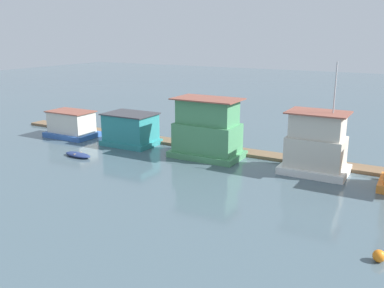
{
  "coord_description": "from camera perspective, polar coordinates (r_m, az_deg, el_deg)",
  "views": [
    {
      "loc": [
        19.13,
        -35.06,
        11.64
      ],
      "look_at": [
        0.0,
        -1.0,
        1.4
      ],
      "focal_mm": 40.0,
      "sensor_mm": 36.0,
      "label": 1
    }
  ],
  "objects": [
    {
      "name": "houseboat_teal",
      "position": [
        45.81,
        -8.18,
        1.94
      ],
      "size": [
        5.46,
        4.09,
        3.39
      ],
      "color": "teal",
      "rests_on": "ground_plane"
    },
    {
      "name": "dinghy_navy",
      "position": [
        42.59,
        -14.97,
        -1.4
      ],
      "size": [
        3.23,
        1.41,
        0.41
      ],
      "color": "navy",
      "rests_on": "ground_plane"
    },
    {
      "name": "houseboat_white",
      "position": [
        37.47,
        16.21,
        -0.21
      ],
      "size": [
        5.52,
        4.07,
        9.42
      ],
      "color": "white",
      "rests_on": "ground_plane"
    },
    {
      "name": "buoy_orange",
      "position": [
        25.03,
        23.67,
        -13.51
      ],
      "size": [
        0.66,
        0.66,
        0.66
      ],
      "primitive_type": "sphere",
      "color": "orange",
      "rests_on": "ground_plane"
    },
    {
      "name": "ground_plane",
      "position": [
        41.6,
        0.67,
        -1.56
      ],
      "size": [
        200.0,
        200.0,
        0.0
      ],
      "primitive_type": "plane",
      "color": "#475B66"
    },
    {
      "name": "houseboat_blue",
      "position": [
        50.81,
        -15.76,
        2.5
      ],
      "size": [
        5.61,
        3.79,
        2.98
      ],
      "color": "#3866B7",
      "rests_on": "ground_plane"
    },
    {
      "name": "dock_walkway",
      "position": [
        44.06,
        2.51,
        -0.44
      ],
      "size": [
        51.0,
        2.07,
        0.3
      ],
      "primitive_type": "cube",
      "color": "brown",
      "rests_on": "ground_plane"
    },
    {
      "name": "houseboat_green",
      "position": [
        40.62,
        2.05,
        1.79
      ],
      "size": [
        6.72,
        4.18,
        5.68
      ],
      "color": "#4C9360",
      "rests_on": "ground_plane"
    }
  ]
}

